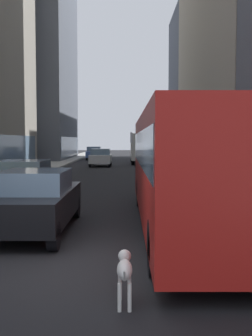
{
  "coord_description": "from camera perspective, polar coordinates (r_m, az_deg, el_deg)",
  "views": [
    {
      "loc": [
        1.14,
        -7.69,
        2.38
      ],
      "look_at": [
        1.12,
        7.09,
        1.4
      ],
      "focal_mm": 44.53,
      "sensor_mm": 36.0,
      "label": 1
    }
  ],
  "objects": [
    {
      "name": "ground_plane",
      "position": [
        42.78,
        -1.46,
        0.6
      ],
      "size": [
        120.0,
        120.0,
        0.0
      ],
      "primitive_type": "plane",
      "color": "black"
    },
    {
      "name": "sidewalk_left",
      "position": [
        43.3,
        -9.02,
        0.69
      ],
      "size": [
        2.4,
        110.0,
        0.15
      ],
      "primitive_type": "cube",
      "color": "gray",
      "rests_on": "ground"
    },
    {
      "name": "sidewalk_right",
      "position": [
        43.0,
        6.15,
        0.7
      ],
      "size": [
        2.4,
        110.0,
        0.15
      ],
      "primitive_type": "cube",
      "color": "#ADA89E",
      "rests_on": "ground"
    },
    {
      "name": "building_left_far",
      "position": [
        55.56,
        -13.99,
        14.93
      ],
      "size": [
        11.96,
        16.98,
        26.45
      ],
      "color": "#4C515B",
      "rests_on": "ground"
    },
    {
      "name": "building_right_far",
      "position": [
        55.11,
        11.55,
        11.52
      ],
      "size": [
        8.63,
        20.8,
        19.73
      ],
      "color": "#4C515B",
      "rests_on": "ground"
    },
    {
      "name": "transit_bus",
      "position": [
        11.49,
        8.39,
        0.74
      ],
      "size": [
        2.78,
        11.53,
        3.05
      ],
      "color": "red",
      "rests_on": "ground"
    },
    {
      "name": "car_blue_hatchback",
      "position": [
        51.71,
        -4.31,
        2.06
      ],
      "size": [
        1.78,
        4.45,
        1.62
      ],
      "color": "#4C6BB7",
      "rests_on": "ground"
    },
    {
      "name": "car_white_van",
      "position": [
        38.37,
        -3.43,
        1.46
      ],
      "size": [
        1.9,
        4.13,
        1.62
      ],
      "color": "silver",
      "rests_on": "ground"
    },
    {
      "name": "car_yellow_taxi",
      "position": [
        16.62,
        -13.64,
        -1.68
      ],
      "size": [
        1.87,
        4.79,
        1.62
      ],
      "color": "yellow",
      "rests_on": "ground"
    },
    {
      "name": "car_black_suv",
      "position": [
        11.12,
        -12.1,
        -4.33
      ],
      "size": [
        1.77,
        4.79,
        1.62
      ],
      "color": "black",
      "rests_on": "ground"
    },
    {
      "name": "box_truck",
      "position": [
        42.86,
        2.29,
        2.84
      ],
      "size": [
        2.3,
        7.5,
        3.05
      ],
      "color": "silver",
      "rests_on": "ground"
    },
    {
      "name": "dalmatian_dog",
      "position": [
        6.21,
        -0.14,
        -13.71
      ],
      "size": [
        0.22,
        0.96,
        0.72
      ],
      "color": "white",
      "rests_on": "ground"
    }
  ]
}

